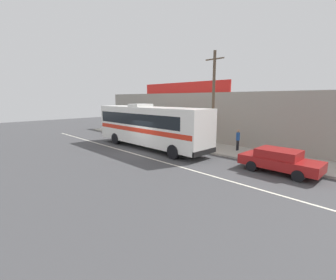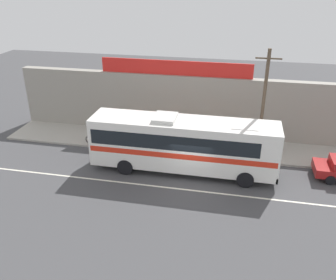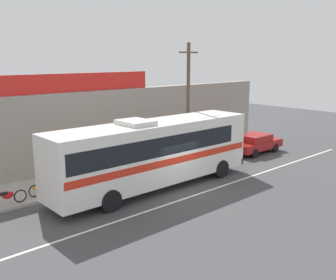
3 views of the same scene
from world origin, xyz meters
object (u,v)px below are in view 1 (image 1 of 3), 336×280
Objects in this scene: pedestrian_by_curb at (198,135)px; pedestrian_far_right at (238,138)px; motorcycle_purple at (139,133)px; utility_pole at (213,101)px; intercity_bus at (149,124)px; parked_car at (279,160)px; motorcycle_orange at (127,131)px.

pedestrian_far_right is at bearing 9.77° from pedestrian_by_curb.
pedestrian_far_right is (10.98, 1.53, 0.55)m from motorcycle_purple.
utility_pole is 4.11× the size of motorcycle_purple.
utility_pole reaches higher than intercity_bus.
intercity_bus is 7.07× the size of pedestrian_far_right.
parked_car is at bearing -5.71° from motorcycle_purple.
utility_pole is 12.26m from motorcycle_orange.
parked_car reaches higher than motorcycle_purple.
pedestrian_far_right is 1.02× the size of pedestrian_by_curb.
pedestrian_by_curb is (7.42, 0.91, 0.53)m from motorcycle_purple.
motorcycle_orange is at bearing -173.02° from pedestrian_by_curb.
intercity_bus is 6.45× the size of motorcycle_purple.
pedestrian_far_right is at bearing 7.75° from motorcycle_orange.
pedestrian_by_curb is at bearing 53.23° from intercity_bus.
motorcycle_purple is at bearing 151.93° from intercity_bus.
utility_pole is 3.93m from pedestrian_by_curb.
pedestrian_far_right is (1.26, 1.74, -2.95)m from utility_pole.
parked_car is 2.31× the size of motorcycle_orange.
motorcycle_purple is 1.10× the size of pedestrian_far_right.
utility_pole is 10.33m from motorcycle_purple.
pedestrian_far_right is (-4.37, 3.06, 0.38)m from parked_car.
intercity_bus is at bearing -126.77° from pedestrian_by_curb.
motorcycle_orange is at bearing 175.76° from parked_car.
utility_pole is (-5.63, 1.32, 3.33)m from parked_car.
motorcycle_purple is at bearing -172.98° from pedestrian_by_curb.
utility_pole is 4.05× the size of motorcycle_orange.
parked_car is at bearing -35.02° from pedestrian_far_right.
motorcycle_orange is 13.14m from pedestrian_far_right.
pedestrian_by_curb reaches higher than motorcycle_orange.
intercity_bus is at bearing -154.35° from utility_pole.
intercity_bus is 7.46m from pedestrian_far_right.
motorcycle_purple is at bearing -172.08° from pedestrian_far_right.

